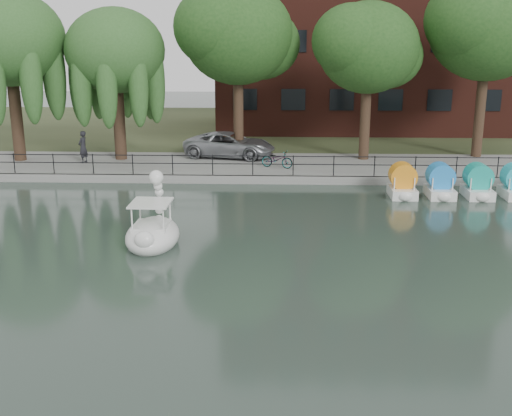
# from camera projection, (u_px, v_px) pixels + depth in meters

# --- Properties ---
(ground_plane) EXTENTS (120.00, 120.00, 0.00)m
(ground_plane) POSITION_uv_depth(u_px,v_px,m) (235.00, 286.00, 19.24)
(ground_plane) COLOR #394942
(promenade) EXTENTS (40.00, 6.00, 0.40)m
(promenade) POSITION_uv_depth(u_px,v_px,m) (255.00, 167.00, 34.57)
(promenade) COLOR gray
(promenade) RESTS_ON ground_plane
(kerb) EXTENTS (40.00, 0.25, 0.40)m
(kerb) POSITION_uv_depth(u_px,v_px,m) (253.00, 180.00, 31.74)
(kerb) COLOR gray
(kerb) RESTS_ON ground_plane
(land_strip) EXTENTS (60.00, 22.00, 0.36)m
(land_strip) POSITION_uv_depth(u_px,v_px,m) (262.00, 128.00, 48.04)
(land_strip) COLOR #47512D
(land_strip) RESTS_ON ground_plane
(railing) EXTENTS (32.00, 0.05, 1.00)m
(railing) POSITION_uv_depth(u_px,v_px,m) (253.00, 160.00, 31.67)
(railing) COLOR black
(railing) RESTS_ON promenade
(apartment_building) EXTENTS (20.00, 10.07, 18.00)m
(apartment_building) POSITION_uv_depth(u_px,v_px,m) (361.00, 0.00, 45.27)
(apartment_building) COLOR #4C1E16
(apartment_building) RESTS_ON land_strip
(willow_left) EXTENTS (5.88, 5.88, 9.01)m
(willow_left) POSITION_uv_depth(u_px,v_px,m) (9.00, 39.00, 33.70)
(willow_left) COLOR #473323
(willow_left) RESTS_ON promenade
(willow_mid) EXTENTS (5.32, 5.32, 8.15)m
(willow_mid) POSITION_uv_depth(u_px,v_px,m) (115.00, 51.00, 34.16)
(willow_mid) COLOR #473323
(willow_mid) RESTS_ON promenade
(broadleaf_center) EXTENTS (6.00, 6.00, 9.25)m
(broadleaf_center) POSITION_uv_depth(u_px,v_px,m) (238.00, 35.00, 34.67)
(broadleaf_center) COLOR #473323
(broadleaf_center) RESTS_ON promenade
(broadleaf_right) EXTENTS (5.40, 5.40, 8.32)m
(broadleaf_right) POSITION_uv_depth(u_px,v_px,m) (368.00, 48.00, 34.12)
(broadleaf_right) COLOR #473323
(broadleaf_right) RESTS_ON promenade
(broadleaf_far) EXTENTS (6.30, 6.30, 9.71)m
(broadleaf_far) POSITION_uv_depth(u_px,v_px,m) (488.00, 29.00, 34.58)
(broadleaf_far) COLOR #473323
(broadleaf_far) RESTS_ON promenade
(minivan) EXTENTS (3.75, 6.23, 1.62)m
(minivan) POSITION_uv_depth(u_px,v_px,m) (230.00, 143.00, 36.01)
(minivan) COLOR gray
(minivan) RESTS_ON promenade
(bicycle) EXTENTS (1.17, 1.82, 1.00)m
(bicycle) POSITION_uv_depth(u_px,v_px,m) (277.00, 158.00, 33.38)
(bicycle) COLOR gray
(bicycle) RESTS_ON promenade
(pedestrian) EXTENTS (0.69, 0.83, 1.98)m
(pedestrian) POSITION_uv_depth(u_px,v_px,m) (83.00, 145.00, 34.49)
(pedestrian) COLOR black
(pedestrian) RESTS_ON promenade
(swan_boat) EXTENTS (1.92, 3.10, 2.50)m
(swan_boat) POSITION_uv_depth(u_px,v_px,m) (153.00, 230.00, 22.76)
(swan_boat) COLOR white
(swan_boat) RESTS_ON ground_plane
(pedal_boat_row) EXTENTS (7.95, 1.70, 1.40)m
(pedal_boat_row) POSITION_uv_depth(u_px,v_px,m) (478.00, 184.00, 29.12)
(pedal_boat_row) COLOR white
(pedal_boat_row) RESTS_ON ground_plane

